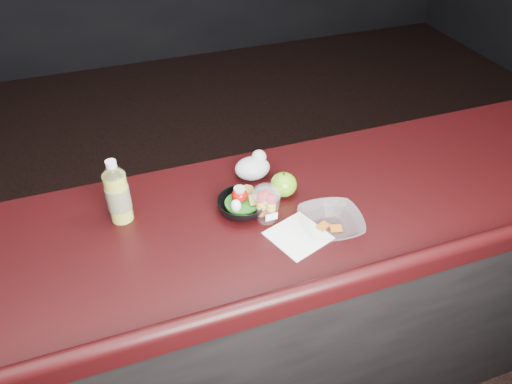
% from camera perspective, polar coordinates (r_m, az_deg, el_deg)
% --- Properties ---
extents(counter, '(4.06, 0.71, 1.02)m').
position_cam_1_polar(counter, '(1.97, -1.79, -14.40)').
color(counter, black).
rests_on(counter, ground).
extents(lemonade_bottle, '(0.07, 0.07, 0.22)m').
position_cam_1_polar(lemonade_bottle, '(1.60, -15.51, -0.39)').
color(lemonade_bottle, gold).
rests_on(lemonade_bottle, counter).
extents(fruit_cup, '(0.09, 0.09, 0.13)m').
position_cam_1_polar(fruit_cup, '(1.56, 1.22, -1.27)').
color(fruit_cup, white).
rests_on(fruit_cup, counter).
extents(green_apple, '(0.09, 0.09, 0.09)m').
position_cam_1_polar(green_apple, '(1.67, 3.16, 0.86)').
color(green_apple, '#36830F').
rests_on(green_apple, counter).
extents(plastic_bag, '(0.13, 0.10, 0.09)m').
position_cam_1_polar(plastic_bag, '(1.76, -0.32, 2.90)').
color(plastic_bag, silver).
rests_on(plastic_bag, counter).
extents(snack_bowl, '(0.17, 0.17, 0.09)m').
position_cam_1_polar(snack_bowl, '(1.61, -1.64, -1.43)').
color(snack_bowl, black).
rests_on(snack_bowl, counter).
extents(takeout_bowl, '(0.23, 0.23, 0.05)m').
position_cam_1_polar(takeout_bowl, '(1.57, 8.49, -3.56)').
color(takeout_bowl, silver).
rests_on(takeout_bowl, counter).
extents(paper_napkin, '(0.20, 0.20, 0.00)m').
position_cam_1_polar(paper_napkin, '(1.55, 4.82, -5.00)').
color(paper_napkin, white).
rests_on(paper_napkin, counter).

